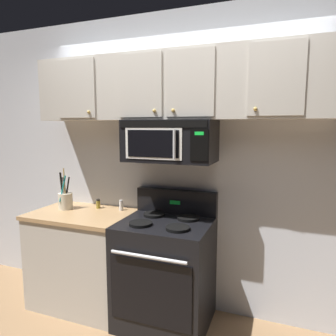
{
  "coord_description": "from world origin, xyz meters",
  "views": [
    {
      "loc": [
        0.9,
        -1.9,
        1.7
      ],
      "look_at": [
        0.0,
        0.49,
        1.35
      ],
      "focal_mm": 32.84,
      "sensor_mm": 36.0,
      "label": 1
    }
  ],
  "objects": [
    {
      "name": "salt_shaker",
      "position": [
        -0.53,
        0.62,
        0.95
      ],
      "size": [
        0.04,
        0.04,
        0.1
      ],
      "color": "white",
      "rests_on": "counter_segment"
    },
    {
      "name": "stove_range",
      "position": [
        0.0,
        0.42,
        0.47
      ],
      "size": [
        0.76,
        0.69,
        1.12
      ],
      "color": "black",
      "rests_on": "ground_plane"
    },
    {
      "name": "spice_jar",
      "position": [
        -0.77,
        0.6,
        0.95
      ],
      "size": [
        0.04,
        0.04,
        0.09
      ],
      "color": "olive",
      "rests_on": "counter_segment"
    },
    {
      "name": "counter_segment",
      "position": [
        -0.84,
        0.43,
        0.45
      ],
      "size": [
        0.93,
        0.65,
        0.9
      ],
      "color": "#BCB7AD",
      "rests_on": "ground_plane"
    },
    {
      "name": "over_range_microwave",
      "position": [
        -0.0,
        0.54,
        1.58
      ],
      "size": [
        0.76,
        0.43,
        0.35
      ],
      "color": "black"
    },
    {
      "name": "back_wall",
      "position": [
        0.0,
        0.79,
        1.35
      ],
      "size": [
        5.2,
        0.1,
        2.7
      ],
      "primitive_type": "cube",
      "color": "silver",
      "rests_on": "ground_plane"
    },
    {
      "name": "utensil_crock_cream",
      "position": [
        -1.06,
        0.47,
        1.0
      ],
      "size": [
        0.13,
        0.15,
        0.4
      ],
      "color": "beige",
      "rests_on": "counter_segment"
    },
    {
      "name": "upper_cabinets",
      "position": [
        -0.0,
        0.57,
        2.02
      ],
      "size": [
        2.5,
        0.36,
        0.55
      ],
      "color": "#BCB7AD"
    }
  ]
}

